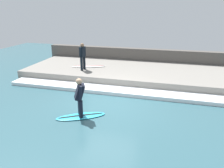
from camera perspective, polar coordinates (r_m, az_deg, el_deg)
name	(u,v)px	position (r m, az deg, el deg)	size (l,w,h in m)	color
ground_plane	(108,104)	(9.44, -0.95, -5.17)	(28.00, 28.00, 0.00)	#335B66
concrete_ledge	(127,72)	(13.08, 4.01, 3.02)	(4.40, 11.89, 0.50)	gray
back_wall	(134,57)	(15.32, 5.87, 6.91)	(0.50, 12.49, 1.28)	#544F49
wave_foam_crest	(116,91)	(10.65, 1.14, -1.72)	(0.96, 11.30, 0.17)	white
surfboard_riding	(81,116)	(8.43, -8.15, -8.31)	(1.40, 1.89, 0.07)	#2DADD1
surfer_riding	(80,95)	(8.07, -8.43, -2.97)	(0.53, 0.53, 1.47)	black
surfer_waiting_near	(83,55)	(12.60, -7.70, 7.49)	(0.51, 0.28, 1.54)	black
surfboard_waiting_near	(89,66)	(13.42, -6.15, 4.62)	(1.08, 2.09, 0.07)	white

